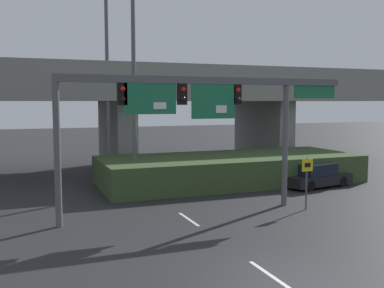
{
  "coord_description": "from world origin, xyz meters",
  "views": [
    {
      "loc": [
        -6.91,
        -10.8,
        5.19
      ],
      "look_at": [
        0.0,
        6.99,
        3.38
      ],
      "focal_mm": 42.0,
      "sensor_mm": 36.0,
      "label": 1
    }
  ],
  "objects_px": {
    "signal_gantry": "(200,104)",
    "highway_light_pole_far": "(134,56)",
    "parked_sedan_near_right": "(316,176)",
    "highway_light_pole_near": "(107,52)",
    "speed_limit_sign": "(307,176)"
  },
  "relations": [
    {
      "from": "highway_light_pole_far",
      "to": "signal_gantry",
      "type": "bearing_deg",
      "value": -76.58
    },
    {
      "from": "highway_light_pole_far",
      "to": "parked_sedan_near_right",
      "type": "height_order",
      "value": "highway_light_pole_far"
    },
    {
      "from": "signal_gantry",
      "to": "speed_limit_sign",
      "type": "bearing_deg",
      "value": -13.26
    },
    {
      "from": "speed_limit_sign",
      "to": "highway_light_pole_far",
      "type": "height_order",
      "value": "highway_light_pole_far"
    },
    {
      "from": "highway_light_pole_near",
      "to": "highway_light_pole_far",
      "type": "distance_m",
      "value": 3.71
    },
    {
      "from": "speed_limit_sign",
      "to": "signal_gantry",
      "type": "bearing_deg",
      "value": 166.74
    },
    {
      "from": "signal_gantry",
      "to": "highway_light_pole_far",
      "type": "bearing_deg",
      "value": 103.42
    },
    {
      "from": "highway_light_pole_near",
      "to": "parked_sedan_near_right",
      "type": "xyz_separation_m",
      "value": [
        11.43,
        -6.42,
        -7.65
      ]
    },
    {
      "from": "signal_gantry",
      "to": "speed_limit_sign",
      "type": "relative_size",
      "value": 5.57
    },
    {
      "from": "highway_light_pole_near",
      "to": "highway_light_pole_far",
      "type": "relative_size",
      "value": 1.08
    },
    {
      "from": "highway_light_pole_far",
      "to": "parked_sedan_near_right",
      "type": "xyz_separation_m",
      "value": [
        10.59,
        -2.85,
        -7.08
      ]
    },
    {
      "from": "speed_limit_sign",
      "to": "parked_sedan_near_right",
      "type": "height_order",
      "value": "speed_limit_sign"
    },
    {
      "from": "signal_gantry",
      "to": "highway_light_pole_near",
      "type": "bearing_deg",
      "value": 103.35
    },
    {
      "from": "signal_gantry",
      "to": "highway_light_pole_far",
      "type": "distance_m",
      "value": 7.01
    },
    {
      "from": "parked_sedan_near_right",
      "to": "highway_light_pole_near",
      "type": "bearing_deg",
      "value": 140.82
    }
  ]
}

